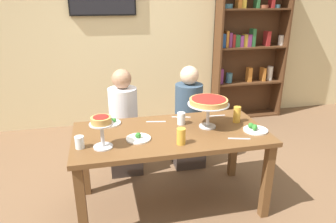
{
  "coord_description": "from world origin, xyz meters",
  "views": [
    {
      "loc": [
        -0.55,
        -2.34,
        1.83
      ],
      "look_at": [
        0.0,
        0.1,
        0.89
      ],
      "focal_mm": 32.82,
      "sensor_mm": 36.0,
      "label": 1
    }
  ],
  "objects_px": {
    "salad_plate_spare": "(138,138)",
    "cutlery_knife_far": "(216,116)",
    "dining_table": "(171,142)",
    "beer_glass_amber_tall": "(237,115)",
    "cutlery_fork_near": "(156,122)",
    "cutlery_knife_near": "(181,117)",
    "water_glass_clear_near": "(181,118)",
    "deep_dish_pizza_stand": "(208,103)",
    "cutlery_fork_far": "(239,139)",
    "personal_pizza_stand": "(102,126)",
    "salad_plate_near_diner": "(255,129)",
    "water_glass_clear_far": "(80,142)",
    "salad_plate_far_diner": "(110,122)",
    "beer_glass_amber_short": "(181,136)",
    "diner_far_left": "(124,129)",
    "bookshelf": "(249,45)"
  },
  "relations": [
    {
      "from": "water_glass_clear_far",
      "to": "cutlery_fork_near",
      "type": "bearing_deg",
      "value": 30.1
    },
    {
      "from": "cutlery_knife_far",
      "to": "water_glass_clear_far",
      "type": "bearing_deg",
      "value": 20.06
    },
    {
      "from": "dining_table",
      "to": "beer_glass_amber_tall",
      "type": "bearing_deg",
      "value": 7.03
    },
    {
      "from": "diner_far_left",
      "to": "cutlery_fork_far",
      "type": "bearing_deg",
      "value": 41.54
    },
    {
      "from": "salad_plate_spare",
      "to": "cutlery_knife_far",
      "type": "height_order",
      "value": "salad_plate_spare"
    },
    {
      "from": "cutlery_knife_near",
      "to": "water_glass_clear_near",
      "type": "bearing_deg",
      "value": 90.54
    },
    {
      "from": "personal_pizza_stand",
      "to": "salad_plate_spare",
      "type": "bearing_deg",
      "value": 15.95
    },
    {
      "from": "salad_plate_near_diner",
      "to": "cutlery_fork_far",
      "type": "distance_m",
      "value": 0.24
    },
    {
      "from": "salad_plate_far_diner",
      "to": "beer_glass_amber_short",
      "type": "bearing_deg",
      "value": -45.53
    },
    {
      "from": "deep_dish_pizza_stand",
      "to": "cutlery_fork_near",
      "type": "distance_m",
      "value": 0.53
    },
    {
      "from": "deep_dish_pizza_stand",
      "to": "salad_plate_spare",
      "type": "xyz_separation_m",
      "value": [
        -0.63,
        -0.12,
        -0.21
      ]
    },
    {
      "from": "water_glass_clear_far",
      "to": "cutlery_fork_far",
      "type": "bearing_deg",
      "value": -5.53
    },
    {
      "from": "deep_dish_pizza_stand",
      "to": "salad_plate_spare",
      "type": "height_order",
      "value": "deep_dish_pizza_stand"
    },
    {
      "from": "cutlery_fork_near",
      "to": "cutlery_knife_near",
      "type": "distance_m",
      "value": 0.26
    },
    {
      "from": "water_glass_clear_near",
      "to": "salad_plate_far_diner",
      "type": "bearing_deg",
      "value": 166.87
    },
    {
      "from": "bookshelf",
      "to": "beer_glass_amber_tall",
      "type": "height_order",
      "value": "bookshelf"
    },
    {
      "from": "dining_table",
      "to": "cutlery_knife_far",
      "type": "bearing_deg",
      "value": 27.21
    },
    {
      "from": "beer_glass_amber_tall",
      "to": "cutlery_fork_far",
      "type": "xyz_separation_m",
      "value": [
        -0.13,
        -0.34,
        -0.07
      ]
    },
    {
      "from": "personal_pizza_stand",
      "to": "beer_glass_amber_short",
      "type": "xyz_separation_m",
      "value": [
        0.6,
        -0.07,
        -0.12
      ]
    },
    {
      "from": "personal_pizza_stand",
      "to": "cutlery_knife_far",
      "type": "distance_m",
      "value": 1.19
    },
    {
      "from": "beer_glass_amber_short",
      "to": "cutlery_knife_near",
      "type": "bearing_deg",
      "value": 74.81
    },
    {
      "from": "bookshelf",
      "to": "cutlery_fork_near",
      "type": "bearing_deg",
      "value": -135.17
    },
    {
      "from": "diner_far_left",
      "to": "salad_plate_near_diner",
      "type": "xyz_separation_m",
      "value": [
        1.06,
        -0.85,
        0.27
      ]
    },
    {
      "from": "personal_pizza_stand",
      "to": "salad_plate_near_diner",
      "type": "bearing_deg",
      "value": 1.28
    },
    {
      "from": "salad_plate_near_diner",
      "to": "cutlery_knife_near",
      "type": "bearing_deg",
      "value": 140.28
    },
    {
      "from": "deep_dish_pizza_stand",
      "to": "cutlery_fork_far",
      "type": "xyz_separation_m",
      "value": [
        0.17,
        -0.29,
        -0.22
      ]
    },
    {
      "from": "cutlery_fork_near",
      "to": "dining_table",
      "type": "bearing_deg",
      "value": 118.66
    },
    {
      "from": "personal_pizza_stand",
      "to": "cutlery_fork_far",
      "type": "relative_size",
      "value": 1.41
    },
    {
      "from": "dining_table",
      "to": "diner_far_left",
      "type": "relative_size",
      "value": 1.44
    },
    {
      "from": "deep_dish_pizza_stand",
      "to": "cutlery_knife_near",
      "type": "distance_m",
      "value": 0.39
    },
    {
      "from": "diner_far_left",
      "to": "beer_glass_amber_short",
      "type": "distance_m",
      "value": 1.07
    },
    {
      "from": "salad_plate_far_diner",
      "to": "cutlery_fork_far",
      "type": "height_order",
      "value": "salad_plate_far_diner"
    },
    {
      "from": "diner_far_left",
      "to": "cutlery_knife_far",
      "type": "bearing_deg",
      "value": 62.96
    },
    {
      "from": "water_glass_clear_far",
      "to": "cutlery_knife_near",
      "type": "distance_m",
      "value": 1.03
    },
    {
      "from": "deep_dish_pizza_stand",
      "to": "salad_plate_near_diner",
      "type": "relative_size",
      "value": 1.74
    },
    {
      "from": "deep_dish_pizza_stand",
      "to": "salad_plate_spare",
      "type": "bearing_deg",
      "value": -169.34
    },
    {
      "from": "cutlery_knife_near",
      "to": "cutlery_knife_far",
      "type": "bearing_deg",
      "value": -171.41
    },
    {
      "from": "cutlery_knife_near",
      "to": "personal_pizza_stand",
      "type": "bearing_deg",
      "value": 47.99
    },
    {
      "from": "deep_dish_pizza_stand",
      "to": "water_glass_clear_far",
      "type": "distance_m",
      "value": 1.12
    },
    {
      "from": "salad_plate_spare",
      "to": "cutlery_fork_near",
      "type": "bearing_deg",
      "value": 57.9
    },
    {
      "from": "cutlery_fork_near",
      "to": "cutlery_knife_near",
      "type": "xyz_separation_m",
      "value": [
        0.26,
        0.06,
        0.0
      ]
    },
    {
      "from": "diner_far_left",
      "to": "salad_plate_near_diner",
      "type": "distance_m",
      "value": 1.38
    },
    {
      "from": "personal_pizza_stand",
      "to": "cutlery_fork_near",
      "type": "distance_m",
      "value": 0.67
    },
    {
      "from": "personal_pizza_stand",
      "to": "cutlery_fork_far",
      "type": "height_order",
      "value": "personal_pizza_stand"
    },
    {
      "from": "salad_plate_near_diner",
      "to": "dining_table",
      "type": "bearing_deg",
      "value": 168.95
    },
    {
      "from": "water_glass_clear_far",
      "to": "cutlery_fork_near",
      "type": "xyz_separation_m",
      "value": [
        0.67,
        0.39,
        -0.05
      ]
    },
    {
      "from": "salad_plate_far_diner",
      "to": "cutlery_fork_far",
      "type": "xyz_separation_m",
      "value": [
        1.01,
        -0.56,
        -0.01
      ]
    },
    {
      "from": "salad_plate_spare",
      "to": "deep_dish_pizza_stand",
      "type": "bearing_deg",
      "value": 10.66
    },
    {
      "from": "deep_dish_pizza_stand",
      "to": "beer_glass_amber_tall",
      "type": "xyz_separation_m",
      "value": [
        0.3,
        0.05,
        -0.15
      ]
    },
    {
      "from": "personal_pizza_stand",
      "to": "salad_plate_spare",
      "type": "distance_m",
      "value": 0.34
    }
  ]
}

